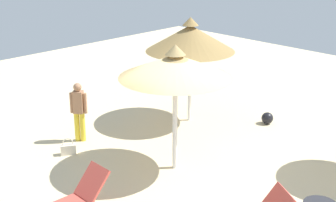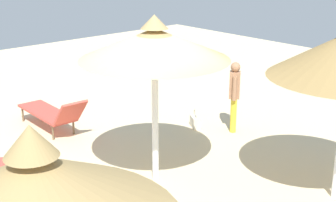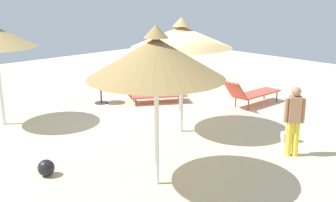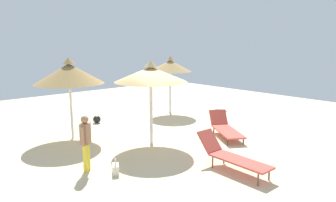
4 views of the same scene
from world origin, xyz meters
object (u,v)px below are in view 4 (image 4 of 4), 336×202
parasol_umbrella_back (69,74)px  handbag (116,169)px  parasol_umbrella_near_left (151,74)px  lounge_chair_edge (225,128)px  person_standing_near_right (86,141)px  beach_ball (97,119)px  lounge_chair_far_left (231,155)px  side_table_round (219,115)px  parasol_umbrella_front (170,66)px

parasol_umbrella_back → handbag: (-0.52, -3.65, -2.19)m
parasol_umbrella_near_left → handbag: bearing=-149.9°
lounge_chair_edge → handbag: lounge_chair_edge is taller
person_standing_near_right → handbag: (0.46, -0.68, -0.70)m
parasol_umbrella_back → beach_ball: (1.70, 1.32, -2.17)m
parasol_umbrella_near_left → handbag: 3.42m
lounge_chair_far_left → handbag: (-2.43, 1.87, -0.28)m
side_table_round → beach_ball: (-3.60, 3.71, -0.26)m
parasol_umbrella_front → side_table_round: bearing=-90.6°
handbag → side_table_round: 5.96m
side_table_round → handbag: bearing=-167.8°
parasol_umbrella_front → side_table_round: (-0.03, -3.06, -1.87)m
lounge_chair_edge → lounge_chair_far_left: bearing=-139.5°
lounge_chair_far_left → handbag: size_ratio=5.16×
parasol_umbrella_near_left → parasol_umbrella_front: (3.59, 3.01, -0.07)m
parasol_umbrella_near_left → handbag: (-2.26, -1.31, -2.22)m
lounge_chair_far_left → parasol_umbrella_front: bearing=61.1°
parasol_umbrella_front → beach_ball: parasol_umbrella_front is taller
lounge_chair_far_left → lounge_chair_edge: bearing=40.5°
parasol_umbrella_back → parasol_umbrella_front: bearing=7.1°
parasol_umbrella_back → lounge_chair_far_left: bearing=-70.9°
parasol_umbrella_near_left → beach_ball: parasol_umbrella_near_left is taller
parasol_umbrella_near_left → parasol_umbrella_back: size_ratio=0.98×
parasol_umbrella_front → side_table_round: 3.58m
parasol_umbrella_back → lounge_chair_edge: bearing=-39.3°
lounge_chair_edge → lounge_chair_far_left: size_ratio=0.99×
lounge_chair_edge → side_table_round: 1.51m
parasol_umbrella_near_left → beach_ball: (-0.04, 3.66, -2.20)m
side_table_round → lounge_chair_far_left: bearing=-137.3°
person_standing_near_right → beach_ball: 5.11m
lounge_chair_far_left → handbag: bearing=142.5°
handbag → beach_ball: handbag is taller
lounge_chair_edge → lounge_chair_far_left: (-2.37, -2.02, 0.10)m
lounge_chair_edge → side_table_round: (1.02, 1.11, 0.10)m
person_standing_near_right → parasol_umbrella_back: bearing=71.8°
parasol_umbrella_front → handbag: bearing=-143.6°
lounge_chair_edge → beach_ball: bearing=118.2°
parasol_umbrella_front → parasol_umbrella_back: (-5.33, -0.66, 0.04)m
lounge_chair_edge → handbag: bearing=-178.2°
parasol_umbrella_front → lounge_chair_far_left: (-3.42, -6.18, -1.87)m
parasol_umbrella_near_left → lounge_chair_edge: (2.54, -1.16, -2.04)m
lounge_chair_far_left → handbag: 3.08m
parasol_umbrella_back → beach_ball: size_ratio=8.94×
lounge_chair_far_left → person_standing_near_right: bearing=138.7°
parasol_umbrella_back → beach_ball: bearing=37.8°
parasol_umbrella_front → lounge_chair_edge: size_ratio=1.29×
lounge_chair_far_left → beach_ball: lounge_chair_far_left is taller
lounge_chair_far_left → person_standing_near_right: 3.88m
side_table_round → beach_ball: side_table_round is taller
parasol_umbrella_front → side_table_round: size_ratio=4.51×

